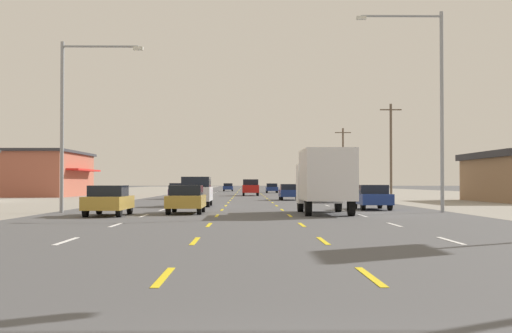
# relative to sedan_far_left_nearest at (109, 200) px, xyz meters

# --- Properties ---
(ground_plane) EXTENTS (572.00, 572.00, 0.00)m
(ground_plane) POSITION_rel_sedan_far_left_nearest_xyz_m (6.98, 36.30, -0.76)
(ground_plane) COLOR #4C4C4F
(lot_apron_right) EXTENTS (28.00, 440.00, 0.01)m
(lot_apron_right) POSITION_rel_sedan_far_left_nearest_xyz_m (31.73, 36.30, -0.75)
(lot_apron_right) COLOR gray
(lot_apron_right) RESTS_ON ground
(lane_markings) EXTENTS (10.64, 227.60, 0.01)m
(lane_markings) POSITION_rel_sedan_far_left_nearest_xyz_m (6.98, 74.80, -0.75)
(lane_markings) COLOR white
(lane_markings) RESTS_ON ground
(signal_span_wire) EXTENTS (26.61, 0.53, 8.64)m
(signal_span_wire) POSITION_rel_sedan_far_left_nearest_xyz_m (7.07, -19.81, 4.48)
(signal_span_wire) COLOR brown
(signal_span_wire) RESTS_ON ground
(sedan_far_left_nearest) EXTENTS (1.80, 4.50, 1.46)m
(sedan_far_left_nearest) POSITION_rel_sedan_far_left_nearest_xyz_m (0.00, 0.00, 0.00)
(sedan_far_left_nearest) COLOR #B28C33
(sedan_far_left_nearest) RESTS_ON ground
(box_truck_inner_right_near) EXTENTS (2.40, 7.20, 3.23)m
(box_truck_inner_right_near) POSITION_rel_sedan_far_left_nearest_xyz_m (10.63, 1.67, 1.08)
(box_truck_inner_right_near) COLOR white
(box_truck_inner_right_near) RESTS_ON ground
(sedan_inner_left_mid) EXTENTS (1.80, 4.50, 1.46)m
(sedan_inner_left_mid) POSITION_rel_sedan_far_left_nearest_xyz_m (3.54, 2.51, 0.00)
(sedan_inner_left_mid) COLOR #B28C33
(sedan_inner_left_mid) RESTS_ON ground
(sedan_far_right_midfar) EXTENTS (1.80, 4.50, 1.46)m
(sedan_far_right_midfar) POSITION_rel_sedan_far_left_nearest_xyz_m (14.09, 7.81, 0.00)
(sedan_far_right_midfar) COLOR navy
(sedan_far_right_midfar) RESTS_ON ground
(suv_inner_left_far) EXTENTS (1.98, 4.90, 1.98)m
(suv_inner_left_far) POSITION_rel_sedan_far_left_nearest_xyz_m (3.30, 13.64, 0.27)
(suv_inner_left_far) COLOR silver
(suv_inner_left_far) RESTS_ON ground
(sedan_inner_right_farther) EXTENTS (1.80, 4.50, 1.46)m
(sedan_inner_right_farther) POSITION_rel_sedan_far_left_nearest_xyz_m (10.59, 31.05, 0.00)
(sedan_inner_right_farther) COLOR navy
(sedan_inner_right_farther) RESTS_ON ground
(hatchback_far_left_farthest) EXTENTS (1.72, 3.90, 1.54)m
(hatchback_far_left_farthest) POSITION_rel_sedan_far_left_nearest_xyz_m (0.11, 35.30, 0.03)
(hatchback_far_left_farthest) COLOR #4C196B
(hatchback_far_left_farthest) RESTS_ON ground
(suv_center_turn_distant_a) EXTENTS (1.98, 4.90, 1.98)m
(suv_center_turn_distant_a) POSITION_rel_sedan_far_left_nearest_xyz_m (7.19, 52.74, 0.27)
(suv_center_turn_distant_a) COLOR red
(suv_center_turn_distant_a) RESTS_ON ground
(sedan_inner_right_distant_b) EXTENTS (1.80, 4.50, 1.46)m
(sedan_inner_right_distant_b) POSITION_rel_sedan_far_left_nearest_xyz_m (10.60, 76.33, 0.00)
(sedan_inner_right_distant_b) COLOR navy
(sedan_inner_right_distant_b) RESTS_ON ground
(sedan_inner_left_distant_c) EXTENTS (1.80, 4.50, 1.46)m
(sedan_inner_left_distant_c) POSITION_rel_sedan_far_left_nearest_xyz_m (3.35, 98.20, 0.00)
(sedan_inner_left_distant_c) COLOR navy
(sedan_inner_left_distant_c) RESTS_ON ground
(storefront_left_row_2) EXTENTS (9.95, 17.83, 5.24)m
(storefront_left_row_2) POSITION_rel_sedan_far_left_nearest_xyz_m (-17.16, 50.22, 1.88)
(storefront_left_row_2) COLOR #A35642
(storefront_left_row_2) RESTS_ON ground
(streetlight_left_row_0) EXTENTS (4.40, 0.26, 9.11)m
(streetlight_left_row_0) POSITION_rel_sedan_far_left_nearest_xyz_m (-2.69, 3.57, 4.59)
(streetlight_left_row_0) COLOR gray
(streetlight_left_row_0) RESTS_ON ground
(streetlight_right_row_0) EXTENTS (4.68, 0.26, 10.79)m
(streetlight_right_row_0) POSITION_rel_sedan_far_left_nearest_xyz_m (16.67, 3.57, 5.50)
(streetlight_right_row_0) COLOR gray
(streetlight_right_row_0) RESTS_ON ground
(utility_pole_right_row_1) EXTENTS (2.20, 0.26, 9.63)m
(utility_pole_right_row_1) POSITION_rel_sedan_far_left_nearest_xyz_m (21.41, 38.46, 4.25)
(utility_pole_right_row_1) COLOR brown
(utility_pole_right_row_1) RESTS_ON ground
(utility_pole_right_row_2) EXTENTS (2.20, 0.26, 9.06)m
(utility_pole_right_row_2) POSITION_rel_sedan_far_left_nearest_xyz_m (19.97, 64.14, 3.97)
(utility_pole_right_row_2) COLOR brown
(utility_pole_right_row_2) RESTS_ON ground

